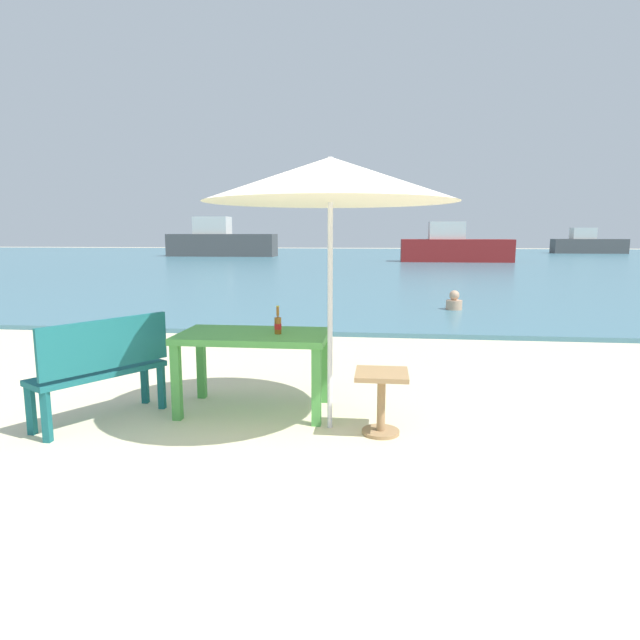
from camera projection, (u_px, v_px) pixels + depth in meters
ground_plane at (329, 466)px, 3.95m from camera, size 120.00×120.00×0.00m
sea_water at (377, 260)px, 33.37m from camera, size 120.00×50.00×0.08m
picnic_table_green at (254, 344)px, 5.11m from camera, size 1.40×0.80×0.76m
beer_bottle_amber at (278, 324)px, 5.02m from camera, size 0.07×0.07×0.26m
patio_umbrella at (330, 180)px, 4.41m from camera, size 2.10×2.10×2.30m
side_table_wood at (381, 393)px, 4.55m from camera, size 0.44×0.44×0.54m
bench_teal_center at (102, 364)px, 4.80m from camera, size 0.94×1.21×0.95m
swimmer_person at (454, 302)px, 11.50m from camera, size 0.34×0.34×0.41m
boat_sailboat at (454, 247)px, 30.82m from camera, size 6.22×1.70×2.26m
boat_ferry at (588, 244)px, 43.83m from camera, size 5.65×1.54×2.05m
boat_tanker at (221, 242)px, 38.41m from camera, size 7.62×2.08×2.77m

